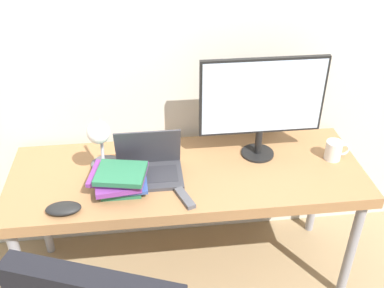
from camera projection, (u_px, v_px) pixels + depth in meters
name	position (u px, v px, depth m)	size (l,w,h in m)	color
wall_back	(178.00, 34.00, 2.25)	(8.00, 0.05, 2.60)	beige
desk	(187.00, 181.00, 2.28)	(1.77, 0.64, 0.73)	#996B42
laptop	(149.00, 166.00, 2.19)	(0.32, 0.23, 0.23)	#38383D
monitor	(262.00, 101.00, 2.20)	(0.62, 0.17, 0.54)	black
desk_lamp	(100.00, 140.00, 2.09)	(0.14, 0.24, 0.32)	#4C4C51
book_stack	(120.00, 179.00, 2.08)	(0.29, 0.25, 0.12)	#286B47
tv_remote	(185.00, 198.00, 2.05)	(0.09, 0.15, 0.02)	#4C4C51
mug	(334.00, 150.00, 2.31)	(0.13, 0.08, 0.10)	silver
game_controller	(63.00, 208.00, 1.98)	(0.16, 0.09, 0.04)	black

